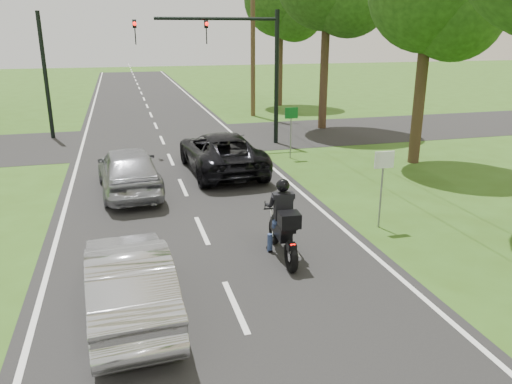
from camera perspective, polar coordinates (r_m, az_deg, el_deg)
The scene contains 13 objects.
ground at distance 9.95m, azimuth -2.39°, elevation -12.95°, with size 140.00×140.00×0.00m, color #335317.
road at distance 19.12m, azimuth -9.11°, elevation 2.25°, with size 8.00×100.00×0.01m, color black.
cross_road at distance 24.93m, azimuth -10.68°, elevation 5.84°, with size 60.00×7.00×0.01m, color black.
motorcycle_rider at distance 11.60m, azimuth 3.14°, elevation -4.07°, with size 0.64×2.25×1.94m.
dark_suv at distance 18.84m, azimuth -4.02°, elevation 4.59°, with size 2.50×5.42×1.51m, color black.
silver_sedan at distance 9.67m, azimuth -14.32°, elevation -9.74°, with size 1.47×4.21×1.39m, color #B4B4B9.
silver_suv at distance 16.81m, azimuth -14.35°, elevation 2.52°, with size 1.85×4.60×1.57m, color #9A9CA2.
traffic_signal at distance 22.95m, azimuth -2.21°, elevation 15.52°, with size 6.38×0.44×6.00m.
signal_pole_far at distance 26.63m, azimuth -22.91°, elevation 12.05°, with size 0.20×0.20×6.00m, color black.
utility_pole_far at distance 31.38m, azimuth -0.36°, elevation 17.91°, with size 1.60×0.28×10.00m.
sign_white at distance 13.54m, azimuth 14.34°, elevation 2.36°, with size 0.55×0.07×2.12m.
sign_green at distance 20.76m, azimuth 4.04°, elevation 8.18°, with size 0.55×0.07×2.12m.
tree_row_e at distance 35.99m, azimuth 3.38°, elevation 20.68°, with size 5.28×5.12×9.61m.
Camera 1 is at (-1.85, -8.34, 5.11)m, focal length 35.00 mm.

